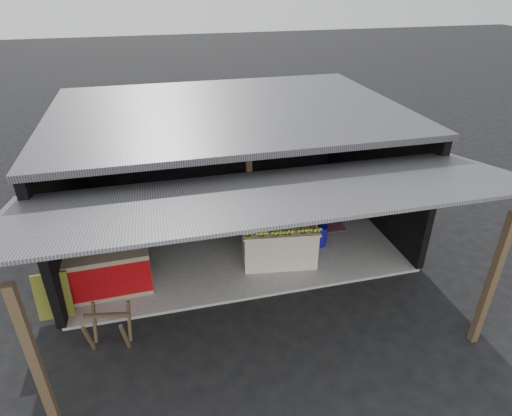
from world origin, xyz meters
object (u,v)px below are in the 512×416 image
object	(u,v)px
white_crate	(266,223)
sawhorse	(109,326)
water_barrel	(320,236)
banana_table	(279,242)
plastic_chair	(316,203)
neighbor_stall	(107,269)

from	to	relation	value
white_crate	sawhorse	size ratio (longest dim) A/B	1.31
white_crate	water_barrel	world-z (taller)	white_crate
banana_table	plastic_chair	bearing A→B (deg)	51.88
water_barrel	plastic_chair	bearing A→B (deg)	75.22
sawhorse	water_barrel	size ratio (longest dim) A/B	1.61
water_barrel	plastic_chair	xyz separation A→B (m)	(0.25, 0.94, 0.32)
neighbor_stall	water_barrel	world-z (taller)	neighbor_stall
banana_table	plastic_chair	distance (m)	1.83
banana_table	water_barrel	xyz separation A→B (m)	(1.07, 0.32, -0.21)
banana_table	white_crate	xyz separation A→B (m)	(-0.07, 0.77, 0.04)
water_barrel	neighbor_stall	bearing A→B (deg)	-173.81
neighbor_stall	plastic_chair	distance (m)	4.97
banana_table	sawhorse	size ratio (longest dim) A/B	2.32
white_crate	neighbor_stall	xyz separation A→B (m)	(-3.38, -0.94, 0.02)
neighbor_stall	sawhorse	distance (m)	1.43
neighbor_stall	plastic_chair	xyz separation A→B (m)	(4.76, 1.43, 0.06)
sawhorse	water_barrel	xyz separation A→B (m)	(4.44, 1.92, -0.16)
banana_table	water_barrel	size ratio (longest dim) A/B	3.73
banana_table	plastic_chair	world-z (taller)	plastic_chair
neighbor_stall	plastic_chair	size ratio (longest dim) A/B	1.76
neighbor_stall	white_crate	bearing A→B (deg)	13.71
neighbor_stall	sawhorse	xyz separation A→B (m)	(0.07, -1.43, -0.11)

